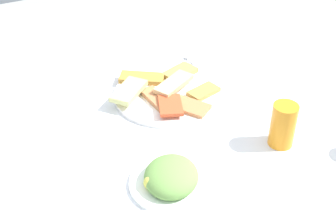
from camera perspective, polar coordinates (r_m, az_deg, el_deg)
The scene contains 7 objects.
dining_table at distance 1.36m, azimuth 0.10°, elevation -5.33°, with size 1.09×0.94×0.77m.
pide_platter at distance 1.42m, azimuth -0.28°, elevation 1.54°, with size 0.34×0.33×0.04m.
salad_plate_greens at distance 1.12m, azimuth 0.33°, elevation -8.89°, with size 0.20×0.20×0.06m.
soda_can at distance 1.25m, azimuth 13.80°, elevation -2.38°, with size 0.07×0.07×0.12m, color orange.
paper_napkin at distance 1.67m, azimuth 4.44°, elevation 6.42°, with size 0.14×0.14×0.00m, color white.
fork at distance 1.68m, azimuth 4.13°, elevation 6.80°, with size 0.18×0.02×0.01m, color silver.
spoon at distance 1.65m, azimuth 4.76°, elevation 6.27°, with size 0.17×0.02×0.01m, color silver.
Camera 1 is at (0.47, 0.92, 1.57)m, focal length 50.15 mm.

